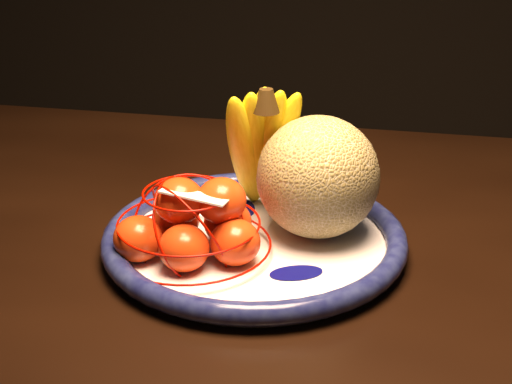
% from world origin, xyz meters
% --- Properties ---
extents(dining_table, '(1.61, 0.98, 0.80)m').
position_xyz_m(dining_table, '(0.11, 0.12, 0.71)').
color(dining_table, black).
rests_on(dining_table, ground).
extents(fruit_bowl, '(0.35, 0.35, 0.03)m').
position_xyz_m(fruit_bowl, '(0.15, 0.14, 0.81)').
color(fruit_bowl, white).
rests_on(fruit_bowl, dining_table).
extents(cantaloupe, '(0.14, 0.14, 0.14)m').
position_xyz_m(cantaloupe, '(0.22, 0.17, 0.88)').
color(cantaloupe, olive).
rests_on(cantaloupe, fruit_bowl).
extents(banana_bunch, '(0.11, 0.12, 0.18)m').
position_xyz_m(banana_bunch, '(0.14, 0.22, 0.90)').
color(banana_bunch, yellow).
rests_on(banana_bunch, fruit_bowl).
extents(mandarin_bag, '(0.19, 0.19, 0.12)m').
position_xyz_m(mandarin_bag, '(0.09, 0.09, 0.85)').
color(mandarin_bag, '#FF3D13').
rests_on(mandarin_bag, fruit_bowl).
extents(price_tag, '(0.07, 0.04, 0.01)m').
position_xyz_m(price_tag, '(0.10, 0.08, 0.89)').
color(price_tag, white).
rests_on(price_tag, mandarin_bag).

